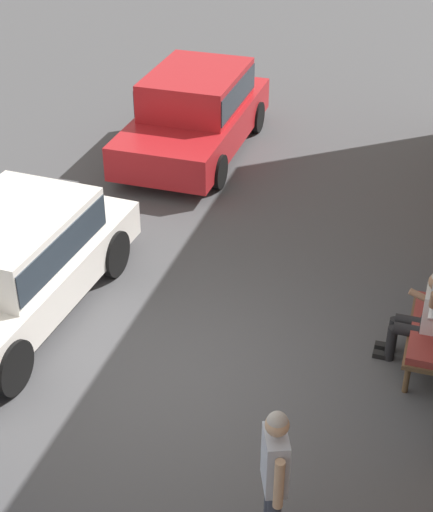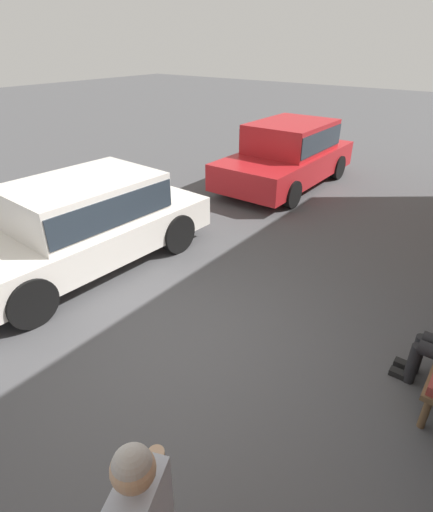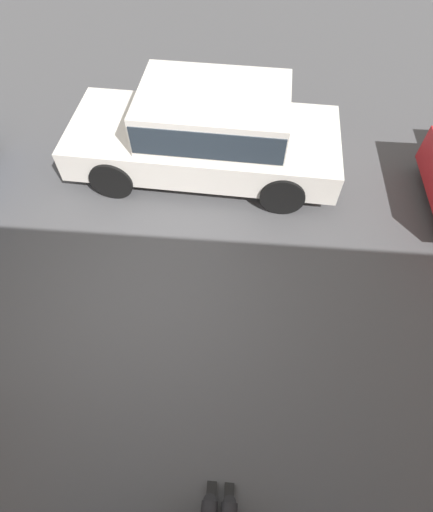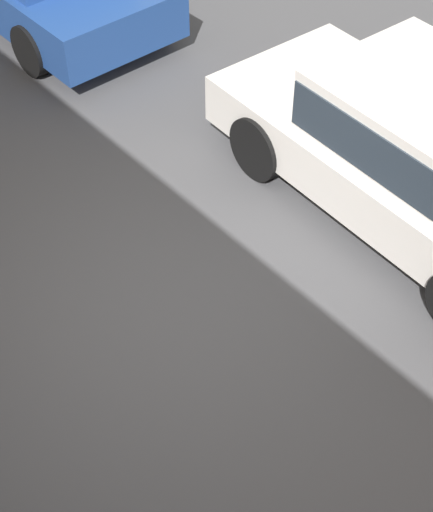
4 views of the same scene
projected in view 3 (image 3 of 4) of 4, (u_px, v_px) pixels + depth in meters
name	position (u px, v px, depth m)	size (l,w,h in m)	color
ground_plane	(149.00, 294.00, 5.43)	(60.00, 60.00, 0.00)	#4C4C4F
parked_car_mid	(208.00, 129.00, 6.23)	(4.35, 2.00, 1.41)	white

